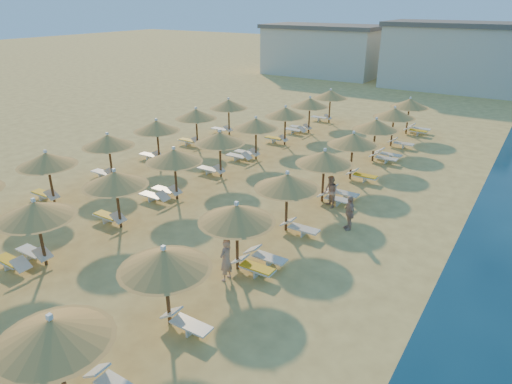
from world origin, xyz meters
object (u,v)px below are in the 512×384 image
Objects in this scene: parasol_row_east at (287,182)px; beachgoer_a at (226,260)px; parasol_row_west at (174,156)px; beachgoer_b at (331,192)px; beachgoer_c at (349,213)px.

parasol_row_east reaches higher than beachgoer_a.
parasol_row_west is 25.20× the size of beachgoer_b.
beachgoer_a is at bearing -89.23° from parasol_row_east.
beachgoer_a is at bearing -53.74° from beachgoer_b.
parasol_row_east is 6.47m from parasol_row_west.
beachgoer_c is at bearing 10.45° from parasol_row_west.
parasol_row_west reaches higher than beachgoer_c.
parasol_row_east is 25.20× the size of beachgoer_c.
beachgoer_a reaches higher than beachgoer_c.
parasol_row_west is 25.20× the size of beachgoer_c.
beachgoer_c is at bearing 162.38° from beachgoer_a.
parasol_row_east is at bearing -60.24° from beachgoer_b.
parasol_row_west is 7.99m from beachgoer_b.
parasol_row_east is 25.20× the size of beachgoer_b.
beachgoer_b is at bearing 178.17° from beachgoer_a.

